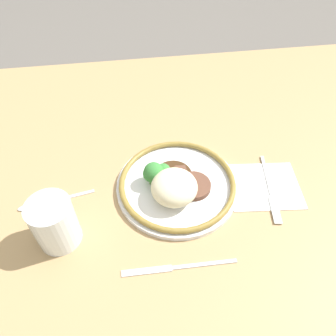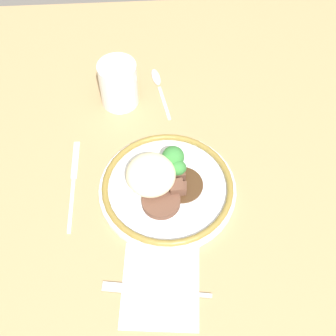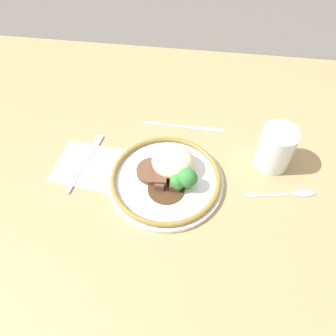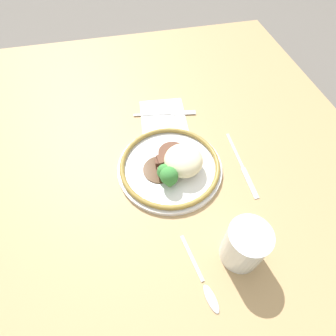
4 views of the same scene
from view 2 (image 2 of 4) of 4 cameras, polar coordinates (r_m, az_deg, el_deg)
The scene contains 8 objects.
ground_plane at distance 0.91m, azimuth 0.12°, elevation -6.60°, with size 8.00×8.00×0.00m, color #5B5651.
dining_table at distance 0.89m, azimuth 0.12°, elevation -5.98°, with size 1.28×1.08×0.04m.
napkin at distance 0.81m, azimuth -0.91°, elevation -14.13°, with size 0.16×0.14×0.00m.
plate at distance 0.88m, azimuth -0.26°, elevation -1.81°, with size 0.26×0.26×0.07m.
juice_glass at distance 1.01m, azimuth -6.03°, elevation 9.98°, with size 0.08×0.08×0.10m.
fork at distance 0.81m, azimuth -2.72°, elevation -14.63°, with size 0.04×0.18×0.00m.
knife at distance 0.92m, azimuth -11.45°, elevation -1.58°, with size 0.21×0.01×0.00m.
spoon at distance 1.07m, azimuth -1.23°, elevation 10.30°, with size 0.16×0.04×0.01m.
Camera 2 is at (-0.43, 0.03, 0.80)m, focal length 50.00 mm.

